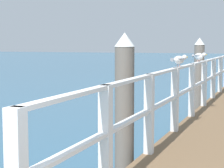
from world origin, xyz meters
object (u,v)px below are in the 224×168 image
object	(u,v)px
dock_piling_near	(124,108)
dock_piling_far	(199,76)
seagull_background	(199,56)
seagull_foreground	(179,59)

from	to	relation	value
dock_piling_near	dock_piling_far	xyz separation A→B (m)	(0.00, 6.16, 0.00)
dock_piling_near	seagull_background	bearing A→B (deg)	84.32
dock_piling_near	seagull_background	xyz separation A→B (m)	(0.39, 3.88, 0.65)
dock_piling_near	seagull_foreground	distance (m)	1.97
dock_piling_near	seagull_foreground	bearing A→B (deg)	78.14
dock_piling_far	seagull_foreground	world-z (taller)	dock_piling_far
dock_piling_far	seagull_background	bearing A→B (deg)	-80.37
dock_piling_near	seagull_foreground	size ratio (longest dim) A/B	4.81
dock_piling_far	seagull_background	distance (m)	2.40
dock_piling_near	seagull_background	size ratio (longest dim) A/B	5.60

